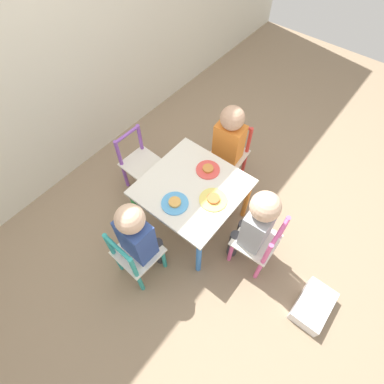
{
  "coord_description": "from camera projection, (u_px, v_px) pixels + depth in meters",
  "views": [
    {
      "loc": [
        -0.88,
        -0.7,
        2.02
      ],
      "look_at": [
        0.0,
        0.0,
        0.37
      ],
      "focal_mm": 28.0,
      "sensor_mm": 36.0,
      "label": 1
    }
  ],
  "objects": [
    {
      "name": "ground_plane",
      "position": [
        192.0,
        219.0,
        2.3
      ],
      "size": [
        6.0,
        6.0,
        0.0
      ],
      "primitive_type": "plane",
      "color": "#8C755B"
    },
    {
      "name": "plate_left",
      "position": [
        175.0,
        203.0,
        1.86
      ],
      "size": [
        0.17,
        0.17,
        0.03
      ],
      "color": "#4C9EE0",
      "rests_on": "kids_table"
    },
    {
      "name": "plate_right",
      "position": [
        208.0,
        169.0,
        2.01
      ],
      "size": [
        0.16,
        0.16,
        0.03
      ],
      "color": "#E54C47",
      "rests_on": "kids_table"
    },
    {
      "name": "child_right",
      "position": [
        228.0,
        141.0,
        2.15
      ],
      "size": [
        0.22,
        0.21,
        0.74
      ],
      "rotation": [
        0.0,
        0.0,
        -1.48
      ],
      "color": "#7A6B5B",
      "rests_on": "ground_plane"
    },
    {
      "name": "plate_front",
      "position": [
        213.0,
        199.0,
        1.87
      ],
      "size": [
        0.18,
        0.18,
        0.03
      ],
      "color": "#EADB66",
      "rests_on": "kids_table"
    },
    {
      "name": "chair_purple",
      "position": [
        140.0,
        163.0,
        2.29
      ],
      "size": [
        0.27,
        0.27,
        0.52
      ],
      "rotation": [
        0.0,
        0.0,
        -0.04
      ],
      "color": "silver",
      "rests_on": "ground_plane"
    },
    {
      "name": "chair_pink",
      "position": [
        259.0,
        243.0,
        1.92
      ],
      "size": [
        0.27,
        0.27,
        0.52
      ],
      "rotation": [
        0.0,
        0.0,
        -3.1
      ],
      "color": "silver",
      "rests_on": "ground_plane"
    },
    {
      "name": "chair_red",
      "position": [
        229.0,
        154.0,
        2.34
      ],
      "size": [
        0.28,
        0.28,
        0.52
      ],
      "rotation": [
        0.0,
        0.0,
        -1.48
      ],
      "color": "silver",
      "rests_on": "ground_plane"
    },
    {
      "name": "child_left",
      "position": [
        138.0,
        235.0,
        1.74
      ],
      "size": [
        0.22,
        0.21,
        0.74
      ],
      "rotation": [
        0.0,
        0.0,
        1.52
      ],
      "color": "#38383D",
      "rests_on": "ground_plane"
    },
    {
      "name": "child_front",
      "position": [
        256.0,
        223.0,
        1.77
      ],
      "size": [
        0.21,
        0.22,
        0.74
      ],
      "rotation": [
        0.0,
        0.0,
        -3.1
      ],
      "color": "#38383D",
      "rests_on": "ground_plane"
    },
    {
      "name": "storage_bin",
      "position": [
        313.0,
        306.0,
        1.89
      ],
      "size": [
        0.3,
        0.19,
        0.1
      ],
      "color": "silver",
      "rests_on": "ground_plane"
    },
    {
      "name": "kids_table",
      "position": [
        192.0,
        191.0,
        1.99
      ],
      "size": [
        0.63,
        0.63,
        0.44
      ],
      "color": "silver",
      "rests_on": "ground_plane"
    },
    {
      "name": "chair_teal",
      "position": [
        136.0,
        255.0,
        1.87
      ],
      "size": [
        0.27,
        0.27,
        0.52
      ],
      "rotation": [
        0.0,
        0.0,
        1.52
      ],
      "color": "silver",
      "rests_on": "ground_plane"
    }
  ]
}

